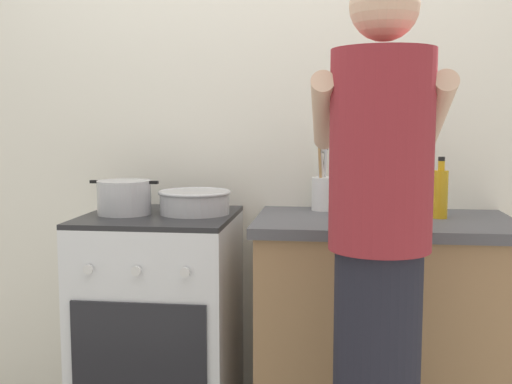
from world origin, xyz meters
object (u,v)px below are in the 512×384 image
person (379,262)px  spice_bottle (374,207)px  oil_bottle (441,193)px  stove_range (161,322)px  mixing_bowl (195,201)px  pot (124,197)px  utensil_crock (323,187)px

person → spice_bottle: bearing=87.7°
oil_bottle → spice_bottle: bearing=-178.4°
stove_range → spice_bottle: bearing=1.9°
stove_range → spice_bottle: size_ratio=10.89×
mixing_bowl → pot: bearing=-170.3°
stove_range → utensil_crock: utensil_crock is taller
pot → oil_bottle: 1.25m
utensil_crock → spice_bottle: bearing=-40.4°
stove_range → mixing_bowl: size_ratio=3.02×
mixing_bowl → utensil_crock: bearing=17.7°
stove_range → utensil_crock: 0.88m
stove_range → spice_bottle: 0.99m
pot → spice_bottle: (1.00, 0.04, -0.03)m
pot → mixing_bowl: (0.28, 0.05, -0.02)m
stove_range → pot: size_ratio=3.18×
mixing_bowl → spice_bottle: size_ratio=3.60×
stove_range → spice_bottle: (0.86, 0.03, 0.49)m
stove_range → mixing_bowl: mixing_bowl is taller
person → pot: bearing=149.1°
utensil_crock → oil_bottle: size_ratio=1.30×
stove_range → oil_bottle: 1.24m
pot → spice_bottle: 1.00m
mixing_bowl → utensil_crock: size_ratio=0.96×
oil_bottle → person: person is taller
utensil_crock → oil_bottle: (0.46, -0.17, 0.00)m
stove_range → oil_bottle: size_ratio=3.76×
mixing_bowl → oil_bottle: (0.97, -0.00, 0.05)m
stove_range → oil_bottle: bearing=1.9°
person → stove_range: bearing=144.5°
mixing_bowl → oil_bottle: oil_bottle is taller
spice_bottle → mixing_bowl: bearing=179.4°
pot → utensil_crock: 0.83m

